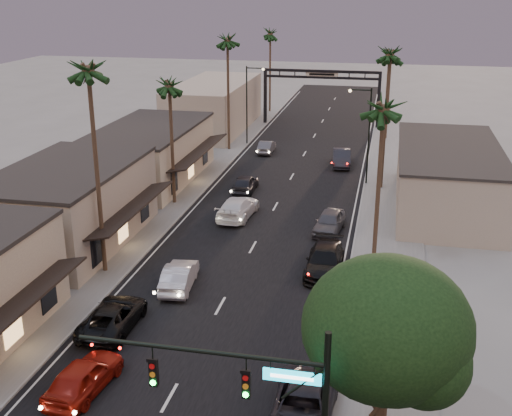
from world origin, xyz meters
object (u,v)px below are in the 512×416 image
at_px(corner_tree, 388,334).
at_px(oncoming_red, 83,376).
at_px(palm_lc, 169,80).
at_px(palm_ld, 227,37).
at_px(arch, 321,83).
at_px(curbside_near, 303,408).
at_px(oncoming_pickup, 113,316).
at_px(palm_ra, 384,102).
at_px(palm_rb, 390,50).
at_px(curbside_black, 325,261).
at_px(palm_far, 270,31).
at_px(oncoming_silver, 179,276).
at_px(traffic_signal, 267,399).
at_px(streetlight_right, 366,128).
at_px(streetlight_left, 249,99).
at_px(palm_rc, 391,50).
at_px(palm_lb, 88,64).

bearing_deg(corner_tree, oncoming_red, 170.68).
bearing_deg(palm_lc, palm_ld, 90.00).
bearing_deg(arch, curbside_near, -84.15).
bearing_deg(corner_tree, oncoming_pickup, 151.54).
xyz_separation_m(palm_ra, palm_rb, (0.00, 20.00, 0.97)).
bearing_deg(palm_ra, palm_lc, 145.10).
height_order(palm_ld, curbside_black, palm_ld).
height_order(palm_far, oncoming_silver, palm_far).
relative_size(palm_ld, palm_ra, 1.08).
distance_m(palm_ra, oncoming_pickup, 19.39).
bearing_deg(traffic_signal, palm_lc, 114.06).
relative_size(streetlight_right, palm_lc, 0.74).
xyz_separation_m(palm_ld, oncoming_silver, (5.50, -34.18, -11.63)).
distance_m(streetlight_right, curbside_black, 20.65).
bearing_deg(palm_rb, streetlight_left, 137.95).
xyz_separation_m(arch, oncoming_pickup, (-5.05, -54.68, -4.78)).
bearing_deg(oncoming_pickup, corner_tree, 150.67).
height_order(arch, palm_ra, palm_ra).
relative_size(arch, palm_ld, 1.07).
xyz_separation_m(arch, curbside_near, (6.20, -60.52, -4.73)).
relative_size(palm_lc, palm_rc, 1.00).
bearing_deg(curbside_black, oncoming_red, -121.75).
xyz_separation_m(palm_rb, palm_rc, (0.00, 20.00, -1.95)).
bearing_deg(curbside_near, streetlight_left, 105.05).
relative_size(streetlight_right, palm_rc, 0.74).
relative_size(streetlight_left, oncoming_silver, 1.89).
distance_m(palm_lb, oncoming_pickup, 14.73).
bearing_deg(oncoming_red, traffic_signal, 155.80).
relative_size(arch, streetlight_right, 1.69).
xyz_separation_m(corner_tree, oncoming_red, (-13.48, 2.21, -5.17)).
distance_m(palm_ld, oncoming_silver, 36.52).
xyz_separation_m(arch, oncoming_silver, (-3.10, -49.18, -4.75)).
xyz_separation_m(oncoming_pickup, oncoming_silver, (1.95, 5.50, 0.04)).
bearing_deg(oncoming_silver, curbside_black, -161.17).
xyz_separation_m(palm_ra, curbside_black, (-3.12, 0.90, -10.62)).
bearing_deg(curbside_black, palm_far, 104.68).
xyz_separation_m(palm_rc, curbside_near, (-2.40, -54.53, -9.67)).
bearing_deg(palm_far, palm_ra, -72.62).
height_order(arch, oncoming_red, arch).
xyz_separation_m(streetlight_right, oncoming_red, (-10.93, -35.34, -4.52)).
bearing_deg(palm_lb, streetlight_left, 87.33).
height_order(palm_lc, oncoming_silver, palm_lc).
xyz_separation_m(palm_far, curbside_near, (14.50, -68.53, -10.64)).
xyz_separation_m(palm_lb, oncoming_silver, (5.50, -1.18, -12.60)).
distance_m(palm_ld, oncoming_red, 47.02).
height_order(palm_rb, palm_rc, palm_rb).
bearing_deg(traffic_signal, oncoming_silver, 117.59).
bearing_deg(oncoming_silver, palm_ra, -171.42).
height_order(palm_ld, palm_far, palm_ld).
bearing_deg(corner_tree, palm_rc, 90.89).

